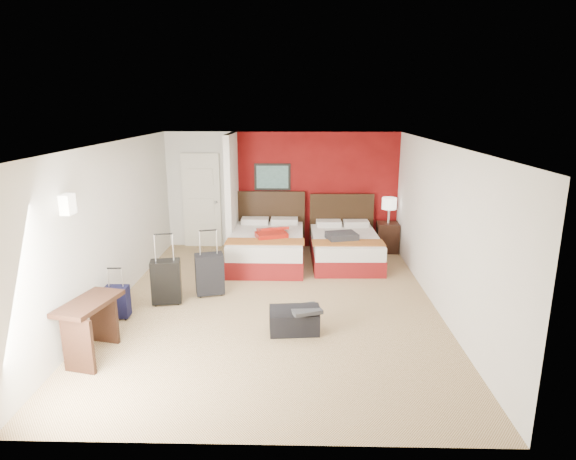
{
  "coord_description": "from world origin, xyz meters",
  "views": [
    {
      "loc": [
        0.38,
        -7.04,
        3.05
      ],
      "look_at": [
        0.19,
        0.8,
        1.0
      ],
      "focal_mm": 29.97,
      "sensor_mm": 36.0,
      "label": 1
    }
  ],
  "objects_px": {
    "bed_left": "(267,248)",
    "duffel_bag": "(294,321)",
    "suitcase_black": "(166,283)",
    "suitcase_charcoal": "(210,275)",
    "bed_right": "(345,249)",
    "nightstand": "(387,237)",
    "desk": "(91,329)",
    "suitcase_navy": "(118,303)",
    "red_suitcase_open": "(272,232)",
    "table_lamp": "(389,210)"
  },
  "relations": [
    {
      "from": "bed_right",
      "to": "duffel_bag",
      "type": "bearing_deg",
      "value": -109.02
    },
    {
      "from": "suitcase_charcoal",
      "to": "desk",
      "type": "distance_m",
      "value": 2.32
    },
    {
      "from": "suitcase_black",
      "to": "desk",
      "type": "relative_size",
      "value": 0.76
    },
    {
      "from": "duffel_bag",
      "to": "bed_right",
      "type": "bearing_deg",
      "value": 67.15
    },
    {
      "from": "desk",
      "to": "nightstand",
      "type": "bearing_deg",
      "value": 58.48
    },
    {
      "from": "nightstand",
      "to": "table_lamp",
      "type": "xyz_separation_m",
      "value": [
        0.0,
        0.0,
        0.58
      ]
    },
    {
      "from": "bed_left",
      "to": "suitcase_navy",
      "type": "distance_m",
      "value": 3.3
    },
    {
      "from": "bed_right",
      "to": "nightstand",
      "type": "bearing_deg",
      "value": 37.15
    },
    {
      "from": "bed_left",
      "to": "suitcase_black",
      "type": "relative_size",
      "value": 2.98
    },
    {
      "from": "bed_right",
      "to": "suitcase_charcoal",
      "type": "height_order",
      "value": "suitcase_charcoal"
    },
    {
      "from": "suitcase_black",
      "to": "suitcase_navy",
      "type": "distance_m",
      "value": 0.81
    },
    {
      "from": "bed_left",
      "to": "suitcase_charcoal",
      "type": "distance_m",
      "value": 1.86
    },
    {
      "from": "bed_right",
      "to": "table_lamp",
      "type": "bearing_deg",
      "value": 37.15
    },
    {
      "from": "suitcase_charcoal",
      "to": "table_lamp",
      "type": "bearing_deg",
      "value": 20.01
    },
    {
      "from": "bed_right",
      "to": "duffel_bag",
      "type": "relative_size",
      "value": 2.77
    },
    {
      "from": "suitcase_charcoal",
      "to": "red_suitcase_open",
      "type": "bearing_deg",
      "value": 42.1
    },
    {
      "from": "table_lamp",
      "to": "suitcase_navy",
      "type": "height_order",
      "value": "table_lamp"
    },
    {
      "from": "bed_left",
      "to": "suitcase_black",
      "type": "distance_m",
      "value": 2.5
    },
    {
      "from": "nightstand",
      "to": "desk",
      "type": "relative_size",
      "value": 0.7
    },
    {
      "from": "duffel_bag",
      "to": "suitcase_charcoal",
      "type": "bearing_deg",
      "value": 131.04
    },
    {
      "from": "bed_left",
      "to": "bed_right",
      "type": "bearing_deg",
      "value": 2.87
    },
    {
      "from": "nightstand",
      "to": "suitcase_navy",
      "type": "xyz_separation_m",
      "value": [
        -4.54,
        -3.45,
        -0.08
      ]
    },
    {
      "from": "bed_left",
      "to": "duffel_bag",
      "type": "distance_m",
      "value": 3.06
    },
    {
      "from": "bed_left",
      "to": "suitcase_black",
      "type": "height_order",
      "value": "suitcase_black"
    },
    {
      "from": "suitcase_navy",
      "to": "duffel_bag",
      "type": "distance_m",
      "value": 2.62
    },
    {
      "from": "bed_left",
      "to": "bed_right",
      "type": "distance_m",
      "value": 1.54
    },
    {
      "from": "table_lamp",
      "to": "bed_right",
      "type": "bearing_deg",
      "value": -141.37
    },
    {
      "from": "nightstand",
      "to": "suitcase_charcoal",
      "type": "height_order",
      "value": "suitcase_charcoal"
    },
    {
      "from": "red_suitcase_open",
      "to": "suitcase_charcoal",
      "type": "relative_size",
      "value": 1.18
    },
    {
      "from": "red_suitcase_open",
      "to": "suitcase_black",
      "type": "relative_size",
      "value": 1.16
    },
    {
      "from": "bed_left",
      "to": "suitcase_charcoal",
      "type": "xyz_separation_m",
      "value": [
        -0.84,
        -1.66,
        0.03
      ]
    },
    {
      "from": "bed_right",
      "to": "red_suitcase_open",
      "type": "height_order",
      "value": "red_suitcase_open"
    },
    {
      "from": "duffel_bag",
      "to": "table_lamp",
      "type": "bearing_deg",
      "value": 57.9
    },
    {
      "from": "table_lamp",
      "to": "desk",
      "type": "height_order",
      "value": "table_lamp"
    },
    {
      "from": "bed_left",
      "to": "desk",
      "type": "distance_m",
      "value": 4.18
    },
    {
      "from": "red_suitcase_open",
      "to": "suitcase_charcoal",
      "type": "distance_m",
      "value": 1.85
    },
    {
      "from": "suitcase_black",
      "to": "suitcase_charcoal",
      "type": "height_order",
      "value": "suitcase_black"
    },
    {
      "from": "suitcase_black",
      "to": "bed_left",
      "type": "bearing_deg",
      "value": 43.38
    },
    {
      "from": "red_suitcase_open",
      "to": "duffel_bag",
      "type": "xyz_separation_m",
      "value": [
        0.47,
        -2.9,
        -0.48
      ]
    },
    {
      "from": "table_lamp",
      "to": "duffel_bag",
      "type": "relative_size",
      "value": 0.8
    },
    {
      "from": "nightstand",
      "to": "table_lamp",
      "type": "distance_m",
      "value": 0.58
    },
    {
      "from": "red_suitcase_open",
      "to": "suitcase_black",
      "type": "xyz_separation_m",
      "value": [
        -1.55,
        -1.94,
        -0.32
      ]
    },
    {
      "from": "bed_right",
      "to": "duffel_bag",
      "type": "height_order",
      "value": "bed_right"
    },
    {
      "from": "table_lamp",
      "to": "duffel_bag",
      "type": "bearing_deg",
      "value": -116.79
    },
    {
      "from": "suitcase_black",
      "to": "suitcase_navy",
      "type": "xyz_separation_m",
      "value": [
        -0.57,
        -0.56,
        -0.11
      ]
    },
    {
      "from": "suitcase_black",
      "to": "duffel_bag",
      "type": "height_order",
      "value": "suitcase_black"
    },
    {
      "from": "table_lamp",
      "to": "suitcase_navy",
      "type": "relative_size",
      "value": 1.17
    },
    {
      "from": "bed_left",
      "to": "nightstand",
      "type": "xyz_separation_m",
      "value": [
        2.51,
        0.85,
        0.01
      ]
    },
    {
      "from": "bed_right",
      "to": "red_suitcase_open",
      "type": "xyz_separation_m",
      "value": [
        -1.44,
        -0.17,
        0.38
      ]
    },
    {
      "from": "bed_right",
      "to": "red_suitcase_open",
      "type": "distance_m",
      "value": 1.5
    }
  ]
}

